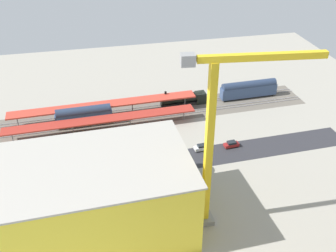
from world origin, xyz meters
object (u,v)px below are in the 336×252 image
Objects in this scene: street_tree_1 at (27,175)px; traffic_light at (76,149)px; parked_car_2 at (176,151)px; tower_crane at (219,133)px; platform_canopy_far at (104,105)px; locomotive at (185,99)px; street_tree_0 at (175,156)px; street_tree_2 at (78,169)px; platform_canopy_near at (101,120)px; parked_car_3 at (152,154)px; box_truck_0 at (45,181)px; parked_car_1 at (202,148)px; parked_car_4 at (124,157)px; parked_car_0 at (231,144)px; passenger_coach at (249,89)px; box_truck_1 at (150,160)px; freight_coach_far at (84,115)px; construction_building at (98,198)px.

street_tree_1 reaches higher than traffic_light.
tower_crane is (-1.67, 25.71, 21.52)m from parked_car_2.
locomotive is (-26.17, -2.59, -2.37)m from platform_canopy_far.
street_tree_2 is (23.14, -0.26, -0.36)m from street_tree_0.
platform_canopy_near is 13.14× the size of parked_car_3.
platform_canopy_far is at bearing -119.31° from box_truck_0.
tower_crane is at bearing 81.56° from locomotive.
parked_car_3 is at bearing 113.57° from platform_canopy_far.
parked_car_1 is (-23.87, 23.63, -3.53)m from platform_canopy_far.
parked_car_4 is 0.12× the size of tower_crane.
parked_car_0 is at bearing 178.95° from parked_car_2.
passenger_coach is at bearing -153.30° from box_truck_0.
passenger_coach is 2.27× the size of box_truck_0.
platform_canopy_far reaches higher than parked_car_0.
parked_car_0 is at bearing 143.36° from platform_canopy_far.
parked_car_3 is at bearing -107.92° from box_truck_1.
street_tree_0 is at bearing 71.34° from locomotive.
passenger_coach is 54.63m from freight_coach_far.
passenger_coach is 2.27× the size of street_tree_0.
parked_car_3 is at bearing 176.10° from traffic_light.
passenger_coach is at bearing -173.70° from freight_coach_far.
parked_car_4 is 7.27m from box_truck_1.
street_tree_2 reaches higher than freight_coach_far.
platform_canopy_far is 47.98m from passenger_coach.
parked_car_3 is (-16.63, 20.04, -2.52)m from freight_coach_far.
traffic_light is (-7.70, -7.83, 2.65)m from box_truck_0.
freight_coach_far reaches higher than parked_car_1.
passenger_coach is 0.53× the size of construction_building.
locomotive is 58.01m from construction_building.
construction_building is at bearing 56.25° from parked_car_3.
construction_building is 3.88× the size of box_truck_1.
passenger_coach reaches higher than parked_car_2.
box_truck_1 is at bearing 14.29° from parked_car_1.
parked_car_4 is at bearing -144.19° from street_tree_2.
locomotive reaches higher than parked_car_0.
street_tree_0 is at bearing -76.97° from tower_crane.
tower_crane is at bearing 118.41° from freight_coach_far.
parked_car_1 is (-25.42, 15.94, -2.90)m from platform_canopy_near.
parked_car_3 is 34.73m from tower_crane.
passenger_coach is 66.25m from street_tree_2.
street_tree_2 is at bearing 31.32° from passenger_coach.
street_tree_2 is at bearing 17.76° from parked_car_2.
box_truck_1 is (17.23, 30.02, -0.19)m from locomotive.
street_tree_1 is (34.64, -1.04, -0.50)m from street_tree_0.
construction_building reaches higher than street_tree_0.
construction_building reaches higher than parked_car_1.
construction_building is at bearing 92.07° from freight_coach_far.
traffic_light reaches higher than box_truck_1.
construction_building is at bearing 37.93° from parked_car_1.
tower_crane is (29.43, 51.97, 19.11)m from passenger_coach.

